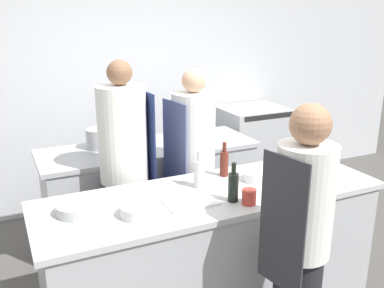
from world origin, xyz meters
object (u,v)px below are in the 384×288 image
(chef_at_prep_near, at_px, (300,241))
(bottle_cooking_oil, at_px, (233,186))
(oven_range, at_px, (251,149))
(stockpot, at_px, (99,138))
(bottle_sauce, at_px, (224,163))
(cup, at_px, (249,197))
(bowl_ceramic_blue, at_px, (312,159))
(chef_at_stove, at_px, (125,172))
(bowl_wooden_salad, at_px, (77,208))
(bowl_prep_small, at_px, (140,210))
(bottle_vinegar, at_px, (199,173))
(bottle_olive_oil, at_px, (304,160))
(bottle_wine, at_px, (300,183))
(chef_at_pass_far, at_px, (193,169))
(bowl_mixing_large, at_px, (256,176))

(chef_at_prep_near, relative_size, bottle_cooking_oil, 6.15)
(oven_range, distance_m, stockpot, 2.02)
(bottle_sauce, distance_m, cup, 0.52)
(bottle_sauce, bearing_deg, oven_range, 50.69)
(bottle_cooking_oil, bearing_deg, oven_range, 53.99)
(oven_range, height_order, bowl_ceramic_blue, oven_range)
(chef_at_stove, xyz_separation_m, bowl_wooden_salad, (-0.49, -0.64, 0.06))
(bowl_prep_small, bearing_deg, bottle_vinegar, 25.36)
(oven_range, relative_size, chef_at_stove, 0.58)
(bottle_olive_oil, relative_size, bottle_wine, 1.22)
(chef_at_pass_far, bearing_deg, chef_at_stove, 74.14)
(bottle_sauce, bearing_deg, bottle_vinegar, -156.36)
(bowl_mixing_large, bearing_deg, bowl_ceramic_blue, 11.21)
(chef_at_prep_near, xyz_separation_m, bottle_wine, (0.28, 0.37, 0.18))
(bowl_prep_small, bearing_deg, chef_at_prep_near, -35.81)
(chef_at_stove, height_order, bowl_ceramic_blue, chef_at_stove)
(bottle_cooking_oil, bearing_deg, bottle_olive_oil, 13.65)
(bottle_vinegar, distance_m, stockpot, 1.28)
(oven_range, distance_m, bowl_wooden_salad, 2.93)
(oven_range, relative_size, stockpot, 4.32)
(bottle_wine, relative_size, cup, 2.60)
(bottle_olive_oil, relative_size, bottle_sauce, 1.20)
(bottle_vinegar, distance_m, bowl_ceramic_blue, 1.06)
(bowl_ceramic_blue, relative_size, cup, 2.47)
(chef_at_pass_far, relative_size, bottle_vinegar, 6.17)
(chef_at_pass_far, bearing_deg, bowl_wooden_salad, 109.27)
(bottle_olive_oil, height_order, bottle_sauce, bottle_olive_oil)
(oven_range, xyz_separation_m, bowl_wooden_salad, (-2.36, -1.68, 0.43))
(chef_at_prep_near, height_order, stockpot, chef_at_prep_near)
(bottle_vinegar, bearing_deg, chef_at_stove, 122.74)
(bowl_prep_small, height_order, bowl_ceramic_blue, bowl_ceramic_blue)
(oven_range, xyz_separation_m, chef_at_stove, (-1.87, -1.04, 0.37))
(bowl_prep_small, height_order, bowl_wooden_salad, bowl_prep_small)
(oven_range, height_order, chef_at_prep_near, chef_at_prep_near)
(chef_at_prep_near, relative_size, bowl_wooden_salad, 6.32)
(chef_at_pass_far, distance_m, bowl_mixing_large, 0.64)
(bottle_cooking_oil, distance_m, bowl_mixing_large, 0.42)
(bottle_olive_oil, relative_size, bowl_wooden_salad, 1.23)
(bottle_wine, height_order, bottle_sauce, bottle_sauce)
(chef_at_stove, bearing_deg, bottle_cooking_oil, 24.36)
(chef_at_pass_far, distance_m, bottle_olive_oil, 0.92)
(chef_at_prep_near, relative_size, bowl_prep_small, 6.77)
(chef_at_pass_far, height_order, bottle_sauce, chef_at_pass_far)
(bowl_wooden_salad, height_order, stockpot, stockpot)
(cup, height_order, stockpot, stockpot)
(chef_at_pass_far, relative_size, bowl_prep_small, 6.92)
(oven_range, distance_m, bowl_mixing_large, 2.05)
(chef_at_pass_far, relative_size, bowl_mixing_large, 9.08)
(bottle_wine, xyz_separation_m, bottle_sauce, (-0.26, 0.56, 0.00))
(chef_at_stove, bearing_deg, stockpot, -179.07)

